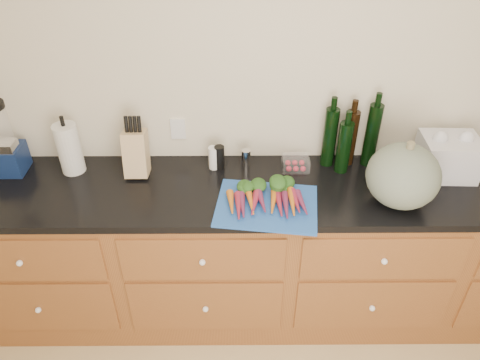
{
  "coord_description": "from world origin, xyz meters",
  "views": [
    {
      "loc": [
        -0.27,
        -0.64,
        2.41
      ],
      "look_at": [
        -0.26,
        1.2,
        1.06
      ],
      "focal_mm": 35.0,
      "sensor_mm": 36.0,
      "label": 1
    }
  ],
  "objects_px": {
    "blender_appliance": "(3,143)",
    "knife_block": "(136,153)",
    "squash": "(403,176)",
    "tomato_box": "(296,163)",
    "carrots": "(266,196)",
    "paper_towel": "(69,149)",
    "cutting_board": "(267,206)"
  },
  "relations": [
    {
      "from": "blender_appliance",
      "to": "knife_block",
      "type": "relative_size",
      "value": 1.68
    },
    {
      "from": "squash",
      "to": "tomato_box",
      "type": "height_order",
      "value": "squash"
    },
    {
      "from": "carrots",
      "to": "blender_appliance",
      "type": "bearing_deg",
      "value": 168.45
    },
    {
      "from": "carrots",
      "to": "squash",
      "type": "relative_size",
      "value": 1.11
    },
    {
      "from": "paper_towel",
      "to": "knife_block",
      "type": "height_order",
      "value": "paper_towel"
    },
    {
      "from": "cutting_board",
      "to": "knife_block",
      "type": "distance_m",
      "value": 0.75
    },
    {
      "from": "blender_appliance",
      "to": "tomato_box",
      "type": "relative_size",
      "value": 2.83
    },
    {
      "from": "knife_block",
      "to": "paper_towel",
      "type": "bearing_deg",
      "value": 176.78
    },
    {
      "from": "paper_towel",
      "to": "squash",
      "type": "bearing_deg",
      "value": -9.56
    },
    {
      "from": "tomato_box",
      "to": "knife_block",
      "type": "bearing_deg",
      "value": -177.99
    },
    {
      "from": "carrots",
      "to": "knife_block",
      "type": "relative_size",
      "value": 1.6
    },
    {
      "from": "paper_towel",
      "to": "tomato_box",
      "type": "height_order",
      "value": "paper_towel"
    },
    {
      "from": "blender_appliance",
      "to": "tomato_box",
      "type": "distance_m",
      "value": 1.55
    },
    {
      "from": "carrots",
      "to": "knife_block",
      "type": "distance_m",
      "value": 0.73
    },
    {
      "from": "paper_towel",
      "to": "carrots",
      "type": "bearing_deg",
      "value": -15.26
    },
    {
      "from": "paper_towel",
      "to": "tomato_box",
      "type": "bearing_deg",
      "value": 0.47
    },
    {
      "from": "carrots",
      "to": "tomato_box",
      "type": "bearing_deg",
      "value": 59.21
    },
    {
      "from": "cutting_board",
      "to": "paper_towel",
      "type": "xyz_separation_m",
      "value": [
        -1.04,
        0.32,
        0.13
      ]
    },
    {
      "from": "blender_appliance",
      "to": "tomato_box",
      "type": "height_order",
      "value": "blender_appliance"
    },
    {
      "from": "cutting_board",
      "to": "paper_towel",
      "type": "height_order",
      "value": "paper_towel"
    },
    {
      "from": "cutting_board",
      "to": "carrots",
      "type": "relative_size",
      "value": 1.26
    },
    {
      "from": "carrots",
      "to": "cutting_board",
      "type": "bearing_deg",
      "value": -90.0
    },
    {
      "from": "knife_block",
      "to": "cutting_board",
      "type": "bearing_deg",
      "value": -23.8
    },
    {
      "from": "knife_block",
      "to": "tomato_box",
      "type": "bearing_deg",
      "value": 2.01
    },
    {
      "from": "knife_block",
      "to": "tomato_box",
      "type": "relative_size",
      "value": 1.68
    },
    {
      "from": "blender_appliance",
      "to": "knife_block",
      "type": "xyz_separation_m",
      "value": [
        0.69,
        -0.02,
        -0.06
      ]
    },
    {
      "from": "squash",
      "to": "paper_towel",
      "type": "distance_m",
      "value": 1.71
    },
    {
      "from": "paper_towel",
      "to": "knife_block",
      "type": "relative_size",
      "value": 1.15
    },
    {
      "from": "cutting_board",
      "to": "tomato_box",
      "type": "xyz_separation_m",
      "value": [
        0.17,
        0.33,
        0.03
      ]
    },
    {
      "from": "carrots",
      "to": "paper_towel",
      "type": "relative_size",
      "value": 1.39
    },
    {
      "from": "paper_towel",
      "to": "knife_block",
      "type": "distance_m",
      "value": 0.36
    },
    {
      "from": "cutting_board",
      "to": "carrots",
      "type": "bearing_deg",
      "value": 90.0
    }
  ]
}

